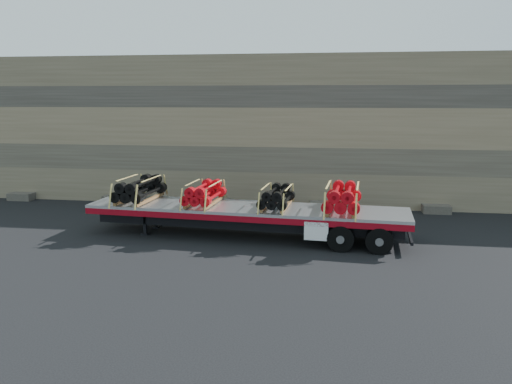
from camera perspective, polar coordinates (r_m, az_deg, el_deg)
ground at (r=18.69m, az=1.29°, el=-4.95°), size 120.00×120.00×0.00m
rock_wall at (r=24.51m, az=3.20°, el=7.09°), size 44.00×3.00×7.00m
trailer at (r=18.29m, az=-1.17°, el=-3.41°), size 11.78×3.14×1.16m
bundle_front at (r=19.48m, az=-13.16°, el=0.23°), size 1.40×2.51×0.86m
bundle_midfront at (r=18.52m, az=-5.95°, el=-0.22°), size 1.26×2.26×0.77m
bundle_midrear at (r=17.84m, az=2.39°, el=-0.66°), size 1.19×2.13×0.73m
bundle_rear at (r=17.57m, az=9.85°, el=-0.75°), size 1.42×2.55×0.87m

